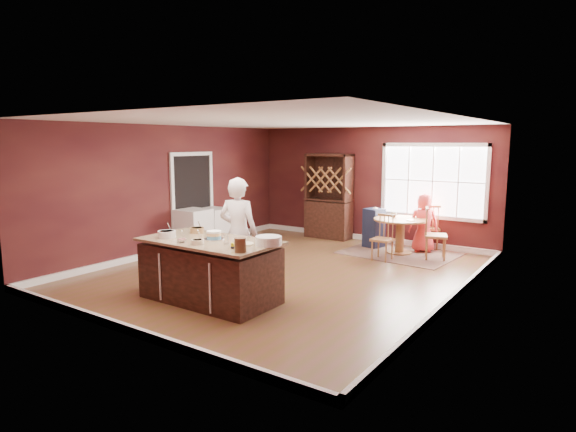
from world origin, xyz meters
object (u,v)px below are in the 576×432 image
object	(u,v)px
chair_east	(436,233)
chair_south	(382,237)
baker	(238,233)
chair_north	(429,226)
kitchen_island	(210,272)
toddler	(375,211)
high_chair	(374,227)
washer	(194,230)
seated_woman	(424,223)
hutch	(329,196)
dining_table	(400,229)
dryer	(214,227)
layer_cake	(214,235)

from	to	relation	value
chair_east	chair_south	bearing A→B (deg)	108.96
baker	chair_south	bearing A→B (deg)	-125.42
chair_east	chair_north	distance (m)	0.98
baker	chair_south	world-z (taller)	baker
kitchen_island	toddler	distance (m)	4.90
chair_east	high_chair	world-z (taller)	chair_east
baker	washer	size ratio (longest dim) A/B	1.96
chair_south	washer	xyz separation A→B (m)	(-3.71, -1.53, -0.01)
chair_south	high_chair	xyz separation A→B (m)	(-0.65, 1.02, -0.01)
chair_east	seated_woman	xyz separation A→B (m)	(-0.43, 0.52, 0.10)
chair_south	hutch	world-z (taller)	hutch
high_chair	washer	xyz separation A→B (m)	(-3.06, -2.56, -0.00)
dining_table	chair_north	distance (m)	0.88
seated_woman	hutch	world-z (taller)	hutch
chair_north	dryer	distance (m)	4.80
seated_woman	toddler	world-z (taller)	seated_woman
kitchen_island	dryer	distance (m)	3.86
hutch	toddler	bearing A→B (deg)	-12.26
dining_table	layer_cake	world-z (taller)	layer_cake
seated_woman	kitchen_island	bearing A→B (deg)	47.72
kitchen_island	layer_cake	world-z (taller)	layer_cake
kitchen_island	hutch	world-z (taller)	hutch
seated_woman	toddler	size ratio (longest dim) A/B	4.86
dining_table	kitchen_island	bearing A→B (deg)	-104.74
kitchen_island	washer	xyz separation A→B (m)	(-2.59, 2.22, 0.02)
chair_south	washer	bearing A→B (deg)	-156.14
baker	toddler	distance (m)	4.16
chair_east	high_chair	bearing A→B (deg)	57.43
layer_cake	chair_east	distance (m)	4.81
chair_east	chair_south	xyz separation A→B (m)	(-0.85, -0.69, -0.07)
hutch	high_chair	bearing A→B (deg)	-15.38
high_chair	toddler	bearing A→B (deg)	125.22
dining_table	layer_cake	distance (m)	4.62
layer_cake	chair_north	distance (m)	5.49
toddler	kitchen_island	bearing A→B (deg)	-95.15
kitchen_island	chair_south	distance (m)	3.92
baker	seated_woman	xyz separation A→B (m)	(1.60, 4.22, -0.27)
toddler	dryer	bearing A→B (deg)	-146.46
kitchen_island	hutch	bearing A→B (deg)	100.06
layer_cake	dryer	size ratio (longest dim) A/B	0.35
kitchen_island	dining_table	size ratio (longest dim) A/B	1.88
high_chair	toddler	size ratio (longest dim) A/B	3.53
chair_east	washer	size ratio (longest dim) A/B	1.17
baker	dining_table	bearing A→B (deg)	-122.36
seated_woman	chair_south	bearing A→B (deg)	45.72
baker	layer_cake	distance (m)	0.68
baker	kitchen_island	bearing A→B (deg)	80.87
dining_table	seated_woman	xyz separation A→B (m)	(0.35, 0.44, 0.10)
layer_cake	dryer	world-z (taller)	layer_cake
baker	toddler	xyz separation A→B (m)	(0.50, 4.13, -0.09)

